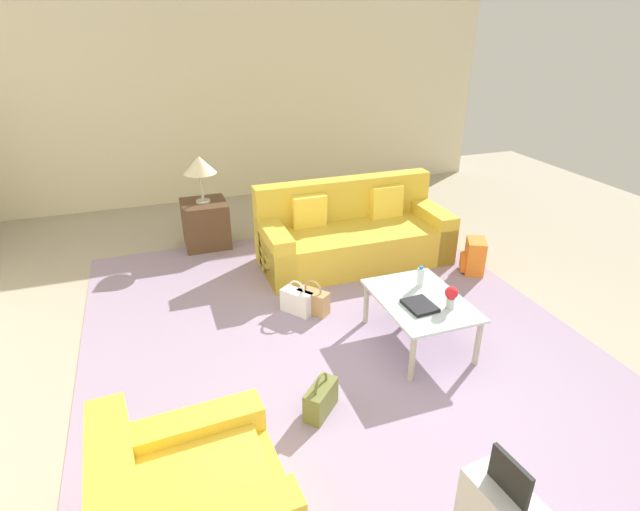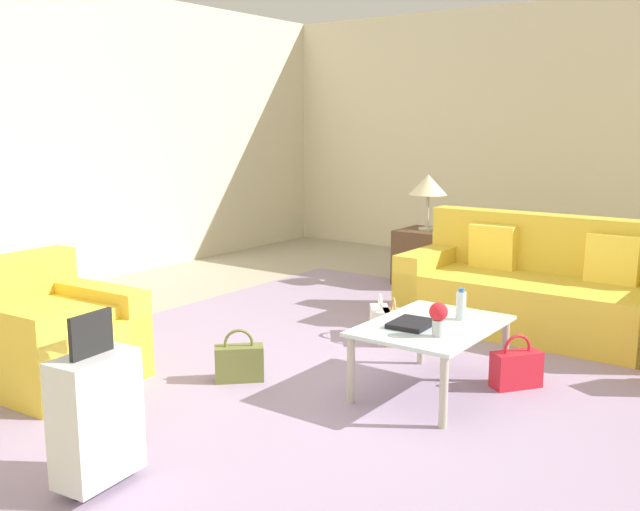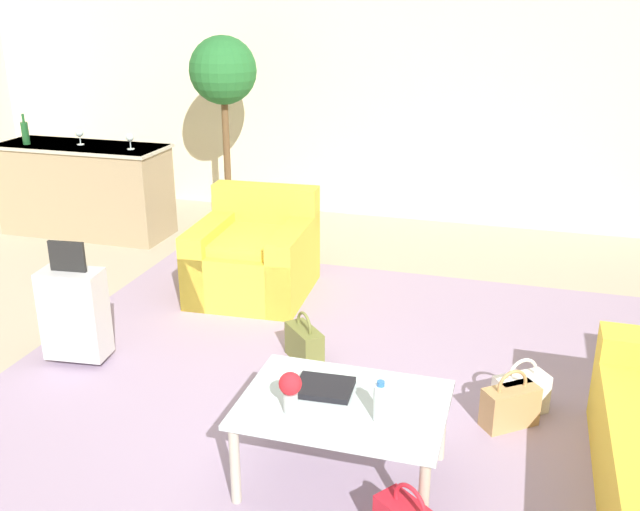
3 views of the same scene
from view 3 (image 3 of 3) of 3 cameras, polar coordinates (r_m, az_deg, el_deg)
ground_plane at (r=4.28m, az=-1.76°, el=-12.59°), size 12.00×12.00×0.00m
wall_back at (r=7.59m, az=7.95°, el=14.28°), size 10.24×0.12×3.10m
area_rug at (r=4.32m, az=6.85°, el=-12.30°), size 5.20×4.40×0.01m
armchair at (r=5.84m, az=-5.15°, el=-0.16°), size 0.94×0.99×0.82m
coffee_table at (r=3.57m, az=1.88°, el=-12.41°), size 1.00×0.72×0.45m
water_bottle at (r=3.37m, az=4.83°, el=-11.61°), size 0.06×0.06×0.20m
coffee_table_book at (r=3.62m, az=0.35°, el=-10.51°), size 0.29×0.24×0.03m
flower_vase at (r=3.40m, az=-2.39°, el=-10.60°), size 0.11×0.11×0.21m
bar_console at (r=7.58m, az=-18.27°, el=5.13°), size 1.73×0.64×0.91m
wine_glass_leftmost at (r=7.79m, az=-22.52°, el=9.15°), size 0.08×0.08×0.15m
wine_glass_left_of_centre at (r=7.48m, az=-18.69°, el=9.21°), size 0.08×0.08×0.15m
wine_glass_right_of_centre at (r=7.11m, az=-14.97°, el=9.06°), size 0.08×0.08×0.15m
wine_bottle_green at (r=7.68m, az=-22.52°, el=9.08°), size 0.07×0.07×0.30m
suitcase_silver at (r=4.94m, az=-19.05°, el=-4.34°), size 0.42×0.26×0.85m
handbag_tan at (r=4.25m, az=14.97°, el=-11.54°), size 0.34×0.31×0.36m
handbag_white at (r=4.38m, az=15.76°, el=-10.58°), size 0.34×0.30×0.36m
handbag_olive at (r=4.77m, az=-1.26°, el=-7.06°), size 0.32×0.33×0.36m
potted_ficus at (r=7.29m, az=-7.70°, el=12.97°), size 0.67×0.67×1.94m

